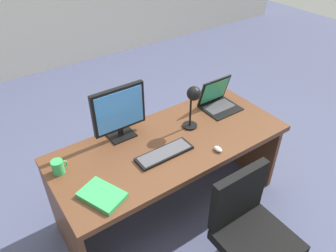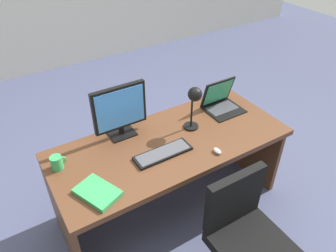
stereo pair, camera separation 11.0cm
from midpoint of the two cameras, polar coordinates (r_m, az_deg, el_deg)
ground at (r=3.97m, az=-10.34°, el=0.66°), size 12.00×12.00×0.00m
desk at (r=2.60m, az=1.16°, el=-5.41°), size 1.83×0.80×0.73m
monitor at (r=2.40m, az=-7.29°, el=2.90°), size 0.42×0.16×0.42m
laptop at (r=2.84m, az=10.39°, el=4.62°), size 0.31×0.28×0.26m
keyboard at (r=2.32m, az=0.46°, el=-4.89°), size 0.43×0.14×0.02m
mouse at (r=2.37m, az=10.07°, el=-4.41°), size 0.04×0.07×0.03m
desk_lamp at (r=2.44m, az=5.99°, el=4.68°), size 0.12×0.14×0.38m
book at (r=2.09m, az=-10.95°, el=-11.51°), size 0.28×0.33×0.03m
coffee_mug at (r=2.30m, az=-17.85°, el=-6.23°), size 0.11×0.08×0.10m
office_chair at (r=2.36m, az=14.85°, el=-19.85°), size 0.56×0.56×0.87m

